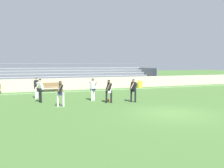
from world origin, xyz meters
name	(u,v)px	position (x,y,z in m)	size (l,w,h in m)	color
ground_plane	(172,113)	(0.00, 0.00, 0.00)	(160.00, 160.00, 0.00)	#477033
field_line_sideline	(99,90)	(0.00, 12.70, 0.00)	(44.00, 0.12, 0.01)	white
sideline_wall	(94,83)	(0.00, 14.34, 0.64)	(48.00, 0.16, 1.29)	beige
bleacher_stand	(64,77)	(-2.76, 17.53, 1.21)	(23.08, 5.24, 2.85)	#B2B2B7
bench_near_bin	(51,86)	(-4.88, 13.55, 0.55)	(1.80, 0.40, 0.90)	olive
trash_bin	(140,84)	(5.46, 13.75, 0.41)	(0.58, 0.58, 0.82)	yellow
player_white_challenging	(93,87)	(-2.75, 6.17, 1.02)	(0.48, 0.64, 1.70)	white
player_dark_overlapping	(109,89)	(-2.01, 4.72, 0.99)	(0.49, 0.47, 1.67)	black
player_white_on_ball	(40,88)	(-6.54, 6.72, 1.03)	(0.70, 0.53, 1.72)	black
player_dark_wide_left	(133,88)	(-0.22, 4.39, 1.01)	(0.69, 0.48, 1.70)	black
player_dark_wide_right	(60,91)	(-5.47, 4.54, 1.01)	(0.48, 0.52, 1.69)	white
player_dark_pressing_high	(36,86)	(-6.63, 9.01, 1.02)	(0.45, 0.54, 1.70)	white
soccer_ball	(108,100)	(-1.87, 5.20, 0.11)	(0.22, 0.22, 0.22)	orange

